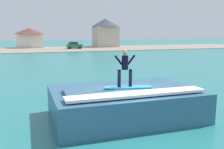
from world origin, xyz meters
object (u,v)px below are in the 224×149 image
(house_gabled_white, at_px, (105,31))
(house_small_cottage, at_px, (30,37))
(wave_crest, at_px, (125,103))
(surfboard, at_px, (128,87))
(surfer, at_px, (125,66))
(car_far_shore, at_px, (74,45))

(house_gabled_white, relative_size, house_small_cottage, 0.96)
(wave_crest, height_order, surfboard, surfboard)
(surfer, bearing_deg, surfboard, -25.03)
(wave_crest, height_order, car_far_shore, car_far_shore)
(car_far_shore, relative_size, house_small_cottage, 0.45)
(surfboard, relative_size, surfer, 1.29)
(surfer, xyz_separation_m, house_small_cottage, (-3.29, 63.27, 0.31))
(wave_crest, bearing_deg, house_small_cottage, 93.17)
(surfboard, bearing_deg, car_far_shore, 82.43)
(surfboard, xyz_separation_m, car_far_shore, (7.18, 54.02, -0.77))
(surfboard, xyz_separation_m, house_small_cottage, (-3.43, 63.33, 1.34))
(car_far_shore, bearing_deg, wave_crest, -97.58)
(house_gabled_white, bearing_deg, car_far_shore, -148.36)
(surfboard, height_order, house_small_cottage, house_small_cottage)
(wave_crest, height_order, house_gabled_white, house_gabled_white)
(surfer, relative_size, house_small_cottage, 0.21)
(wave_crest, relative_size, car_far_shore, 1.90)
(surfboard, height_order, surfer, surfer)
(house_small_cottage, bearing_deg, wave_crest, -86.83)
(house_small_cottage, bearing_deg, car_far_shore, -41.26)
(house_small_cottage, bearing_deg, house_gabled_white, -7.82)
(wave_crest, xyz_separation_m, surfboard, (-0.05, -0.46, 0.92))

